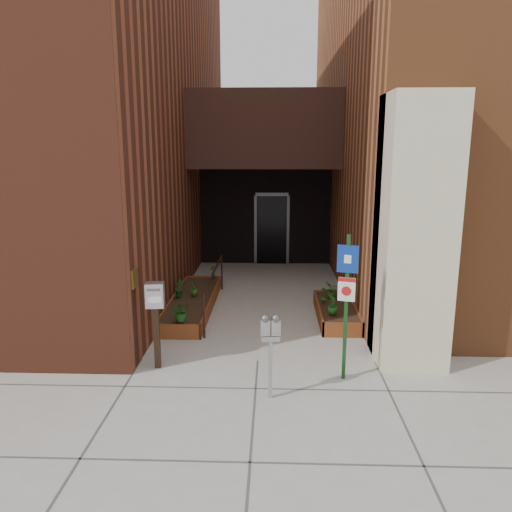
# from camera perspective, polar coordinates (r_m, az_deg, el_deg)

# --- Properties ---
(ground) EXTENTS (80.00, 80.00, 0.00)m
(ground) POSITION_cam_1_polar(r_m,az_deg,el_deg) (8.70, 0.19, -11.90)
(ground) COLOR #9E9991
(ground) RESTS_ON ground
(architecture) EXTENTS (20.00, 14.60, 10.00)m
(architecture) POSITION_cam_1_polar(r_m,az_deg,el_deg) (14.88, 0.37, 17.86)
(architecture) COLOR brown
(architecture) RESTS_ON ground
(planter_left) EXTENTS (0.90, 3.60, 0.30)m
(planter_left) POSITION_cam_1_polar(r_m,az_deg,el_deg) (11.31, -7.27, -5.41)
(planter_left) COLOR brown
(planter_left) RESTS_ON ground
(planter_right) EXTENTS (0.80, 2.20, 0.30)m
(planter_right) POSITION_cam_1_polar(r_m,az_deg,el_deg) (10.78, 9.16, -6.38)
(planter_right) COLOR brown
(planter_right) RESTS_ON ground
(handrail) EXTENTS (0.04, 3.34, 0.90)m
(handrail) POSITION_cam_1_polar(r_m,az_deg,el_deg) (11.02, -4.83, -2.50)
(handrail) COLOR black
(handrail) RESTS_ON ground
(parking_meter) EXTENTS (0.29, 0.15, 1.28)m
(parking_meter) POSITION_cam_1_polar(r_m,az_deg,el_deg) (7.15, 1.67, -8.85)
(parking_meter) COLOR #9B9B9D
(parking_meter) RESTS_ON ground
(sign_post) EXTENTS (0.31, 0.12, 2.31)m
(sign_post) POSITION_cam_1_polar(r_m,az_deg,el_deg) (7.70, 10.31, -4.11)
(sign_post) COLOR #153A16
(sign_post) RESTS_ON ground
(payment_dropbox) EXTENTS (0.31, 0.24, 1.45)m
(payment_dropbox) POSITION_cam_1_polar(r_m,az_deg,el_deg) (8.25, -11.42, -5.74)
(payment_dropbox) COLOR black
(payment_dropbox) RESTS_ON ground
(shrub_left_a) EXTENTS (0.42, 0.42, 0.40)m
(shrub_left_a) POSITION_cam_1_polar(r_m,az_deg,el_deg) (9.69, -8.57, -6.24)
(shrub_left_a) COLOR #1B5518
(shrub_left_a) RESTS_ON planter_left
(shrub_left_b) EXTENTS (0.25, 0.25, 0.38)m
(shrub_left_b) POSITION_cam_1_polar(r_m,az_deg,el_deg) (11.26, -8.83, -3.64)
(shrub_left_b) COLOR #18561A
(shrub_left_b) RESTS_ON planter_left
(shrub_left_c) EXTENTS (0.20, 0.20, 0.32)m
(shrub_left_c) POSITION_cam_1_polar(r_m,az_deg,el_deg) (11.30, -7.10, -3.67)
(shrub_left_c) COLOR #2C611B
(shrub_left_c) RESTS_ON planter_left
(shrub_left_d) EXTENTS (0.23, 0.23, 0.33)m
(shrub_left_d) POSITION_cam_1_polar(r_m,az_deg,el_deg) (12.70, -4.96, -1.79)
(shrub_left_d) COLOR #265618
(shrub_left_d) RESTS_ON planter_left
(shrub_right_a) EXTENTS (0.26, 0.26, 0.37)m
(shrub_right_a) POSITION_cam_1_polar(r_m,az_deg,el_deg) (10.11, 8.75, -5.55)
(shrub_right_a) COLOR #1C621C
(shrub_right_a) RESTS_ON planter_right
(shrub_right_b) EXTENTS (0.25, 0.25, 0.35)m
(shrub_right_b) POSITION_cam_1_polar(r_m,az_deg,el_deg) (10.78, 7.81, -4.42)
(shrub_right_b) COLOR #215618
(shrub_right_b) RESTS_ON planter_right
(shrub_right_c) EXTENTS (0.33, 0.33, 0.35)m
(shrub_right_c) POSITION_cam_1_polar(r_m,az_deg,el_deg) (11.20, 8.66, -3.81)
(shrub_right_c) COLOR #2B5D1A
(shrub_right_c) RESTS_ON planter_right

